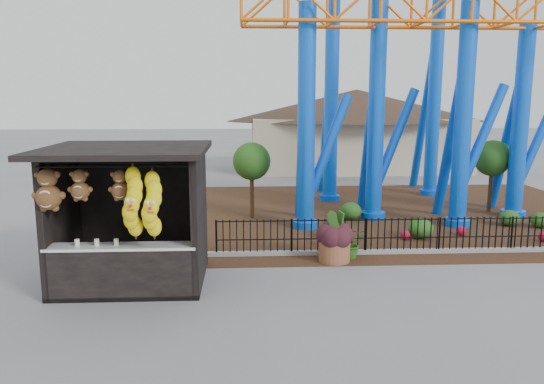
{
  "coord_description": "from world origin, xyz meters",
  "views": [
    {
      "loc": [
        -0.41,
        -10.6,
        4.18
      ],
      "look_at": [
        0.2,
        1.5,
        2.0
      ],
      "focal_mm": 35.0,
      "sensor_mm": 36.0,
      "label": 1
    }
  ],
  "objects_px": {
    "terracotta_planter": "(334,251)",
    "potted_plant": "(351,243)",
    "roller_coaster": "(404,31)",
    "prize_booth": "(127,219)"
  },
  "relations": [
    {
      "from": "terracotta_planter",
      "to": "potted_plant",
      "type": "bearing_deg",
      "value": 31.0
    },
    {
      "from": "prize_booth",
      "to": "terracotta_planter",
      "type": "height_order",
      "value": "prize_booth"
    },
    {
      "from": "potted_plant",
      "to": "terracotta_planter",
      "type": "bearing_deg",
      "value": -155.69
    },
    {
      "from": "prize_booth",
      "to": "terracotta_planter",
      "type": "distance_m",
      "value": 5.25
    },
    {
      "from": "roller_coaster",
      "to": "potted_plant",
      "type": "bearing_deg",
      "value": -116.73
    },
    {
      "from": "prize_booth",
      "to": "potted_plant",
      "type": "xyz_separation_m",
      "value": [
        5.36,
        1.79,
        -1.12
      ]
    },
    {
      "from": "terracotta_planter",
      "to": "potted_plant",
      "type": "height_order",
      "value": "potted_plant"
    },
    {
      "from": "roller_coaster",
      "to": "potted_plant",
      "type": "height_order",
      "value": "roller_coaster"
    },
    {
      "from": "terracotta_planter",
      "to": "potted_plant",
      "type": "relative_size",
      "value": 1.0
    },
    {
      "from": "roller_coaster",
      "to": "potted_plant",
      "type": "xyz_separation_m",
      "value": [
        -2.78,
        -5.53,
        -6.04
      ]
    }
  ]
}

